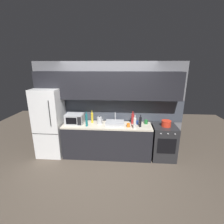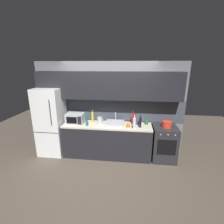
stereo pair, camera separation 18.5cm
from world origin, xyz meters
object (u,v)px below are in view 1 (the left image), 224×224
wine_bottle_dark (140,122)px  mug_blue (137,122)px  oven_range (164,142)px  microwave (75,119)px  wine_bottle_yellow (92,118)px  wine_bottle_red (133,119)px  mug_orange (128,125)px  refrigerator (50,123)px  cooking_pot (166,123)px  kettle (100,120)px  wine_bottle_teal (87,120)px  mug_green (146,122)px  wine_bottle_white (135,123)px

wine_bottle_dark → mug_blue: 0.21m
oven_range → microwave: 2.42m
wine_bottle_yellow → wine_bottle_red: bearing=-0.5°
microwave → wine_bottle_yellow: bearing=13.8°
mug_orange → oven_range: bearing=7.0°
refrigerator → wine_bottle_yellow: bearing=6.5°
oven_range → cooking_pot: cooking_pot is taller
wine_bottle_red → cooking_pot: (0.84, -0.12, -0.07)m
oven_range → kettle: 1.78m
mug_blue → cooking_pot: bearing=-8.3°
wine_bottle_teal → microwave: bearing=155.8°
wine_bottle_yellow → mug_orange: bearing=-14.2°
mug_blue → mug_green: size_ratio=0.84×
kettle → mug_blue: bearing=3.5°
wine_bottle_red → mug_green: bearing=3.8°
refrigerator → wine_bottle_red: refrigerator is taller
wine_bottle_red → microwave: bearing=-176.2°
oven_range → wine_bottle_yellow: bearing=176.1°
wine_bottle_white → wine_bottle_dark: bearing=43.3°
wine_bottle_white → mug_green: 0.50m
microwave → wine_bottle_teal: bearing=-24.2°
oven_range → wine_bottle_white: wine_bottle_white is taller
kettle → cooking_pot: size_ratio=0.89×
refrigerator → wine_bottle_white: refrigerator is taller
wine_bottle_yellow → mug_blue: size_ratio=3.81×
refrigerator → wine_bottle_dark: size_ratio=5.79×
wine_bottle_dark → wine_bottle_yellow: bearing=170.6°
wine_bottle_dark → cooking_pot: wine_bottle_dark is taller
wine_bottle_teal → mug_blue: wine_bottle_teal is taller
oven_range → cooking_pot: (0.02, 0.00, 0.53)m
refrigerator → mug_green: (2.57, 0.14, 0.04)m
cooking_pot → wine_bottle_dark: bearing=-173.0°
wine_bottle_yellow → mug_blue: bearing=-1.1°
microwave → mug_orange: (1.41, -0.13, -0.09)m
oven_range → wine_bottle_white: 1.01m
kettle → mug_orange: size_ratio=2.25×
wine_bottle_yellow → wine_bottle_dark: (1.27, -0.21, -0.01)m
wine_bottle_red → oven_range: bearing=-8.3°
wine_bottle_teal → mug_green: 1.56m
kettle → wine_bottle_yellow: bearing=158.4°
wine_bottle_red → mug_blue: (0.13, -0.01, -0.10)m
refrigerator → wine_bottle_teal: refrigerator is taller
wine_bottle_yellow → mug_blue: 1.22m
microwave → wine_bottle_teal: (0.35, -0.16, 0.03)m
wine_bottle_white → mug_blue: (0.10, 0.33, -0.10)m
microwave → wine_bottle_dark: wine_bottle_dark is taller
oven_range → wine_bottle_yellow: 2.00m
oven_range → kettle: (-1.69, 0.04, 0.55)m
kettle → wine_bottle_dark: 1.06m
microwave → wine_bottle_red: wine_bottle_red is taller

